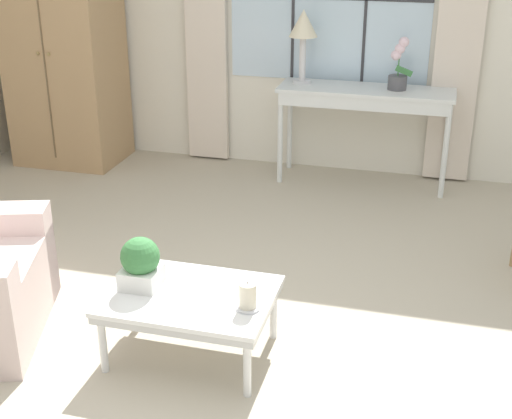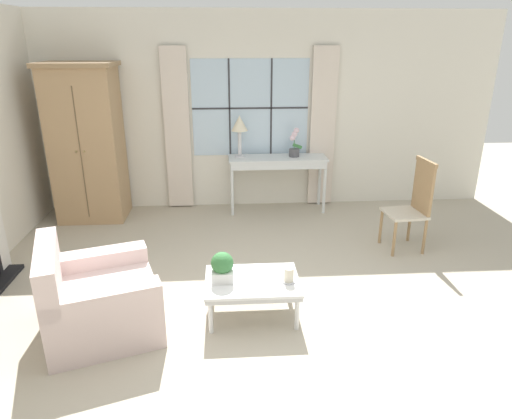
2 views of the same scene
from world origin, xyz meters
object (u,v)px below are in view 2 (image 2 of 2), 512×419
object	(u,v)px
armoire	(87,143)
side_chair_wooden	(414,201)
table_lamp	(240,126)
coffee_table	(252,284)
potted_orchid	(294,145)
pillar_candle	(289,276)
armchair_upholstered	(98,301)
potted_plant_small	(222,267)
console_table	(278,163)

from	to	relation	value
armoire	side_chair_wooden	distance (m)	4.34
table_lamp	coffee_table	distance (m)	2.96
table_lamp	coffee_table	world-z (taller)	table_lamp
armoire	side_chair_wooden	bearing A→B (deg)	-17.98
potted_orchid	pillar_candle	distance (m)	2.93
table_lamp	side_chair_wooden	distance (m)	2.59
armchair_upholstered	table_lamp	bearing A→B (deg)	65.72
coffee_table	potted_plant_small	xyz separation A→B (m)	(-0.27, 0.01, 0.18)
side_chair_wooden	potted_plant_small	world-z (taller)	side_chair_wooden
potted_orchid	pillar_candle	size ratio (longest dim) A/B	2.76
potted_orchid	potted_plant_small	distance (m)	2.99
armoire	potted_orchid	distance (m)	2.88
potted_orchid	armoire	bearing A→B (deg)	-177.43
potted_orchid	table_lamp	bearing A→B (deg)	177.88
coffee_table	potted_plant_small	size ratio (longest dim) A/B	3.13
table_lamp	coffee_table	size ratio (longest dim) A/B	0.70
coffee_table	armchair_upholstered	bearing A→B (deg)	-173.52
armoire	armchair_upholstered	size ratio (longest dim) A/B	1.81
pillar_candle	potted_plant_small	bearing A→B (deg)	172.79
armoire	potted_orchid	world-z (taller)	armoire
table_lamp	potted_orchid	distance (m)	0.83
console_table	pillar_candle	bearing A→B (deg)	-94.23
table_lamp	potted_orchid	bearing A→B (deg)	-2.12
armchair_upholstered	coffee_table	bearing A→B (deg)	6.48
table_lamp	side_chair_wooden	bearing A→B (deg)	-36.48
console_table	potted_plant_small	xyz separation A→B (m)	(-0.80, -2.74, -0.22)
armoire	coffee_table	bearing A→B (deg)	-51.58
side_chair_wooden	armchair_upholstered	bearing A→B (deg)	-156.34
coffee_table	pillar_candle	xyz separation A→B (m)	(0.32, -0.06, 0.11)
armoire	console_table	size ratio (longest dim) A/B	1.51
table_lamp	pillar_candle	distance (m)	3.00
armoire	armchair_upholstered	xyz separation A→B (m)	(0.76, -2.80, -0.79)
console_table	side_chair_wooden	xyz separation A→B (m)	(1.47, -1.43, -0.11)
armoire	console_table	bearing A→B (deg)	2.20
potted_orchid	pillar_candle	xyz separation A→B (m)	(-0.45, -2.84, -0.54)
armoire	pillar_candle	world-z (taller)	armoire
table_lamp	armchair_upholstered	size ratio (longest dim) A/B	0.51
armchair_upholstered	armoire	bearing A→B (deg)	105.10
armoire	potted_plant_small	world-z (taller)	armoire
armoire	potted_plant_small	xyz separation A→B (m)	(1.83, -2.64, -0.57)
potted_plant_small	pillar_candle	xyz separation A→B (m)	(0.59, -0.07, -0.07)
potted_orchid	potted_plant_small	size ratio (longest dim) A/B	1.54
potted_orchid	armchair_upholstered	distance (m)	3.68
console_table	potted_orchid	bearing A→B (deg)	6.64
table_lamp	potted_orchid	world-z (taller)	table_lamp
console_table	potted_plant_small	bearing A→B (deg)	-106.29
potted_plant_small	console_table	bearing A→B (deg)	73.71
side_chair_wooden	coffee_table	world-z (taller)	side_chair_wooden
pillar_candle	side_chair_wooden	bearing A→B (deg)	39.38
armoire	coffee_table	distance (m)	3.46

